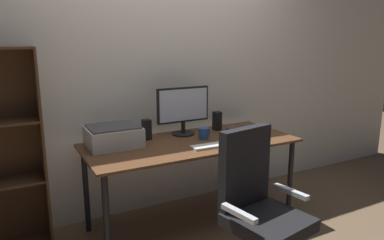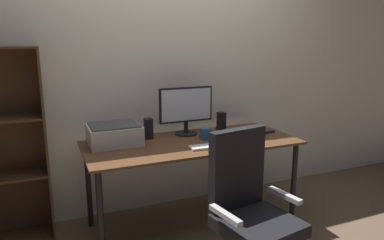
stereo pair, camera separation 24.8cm
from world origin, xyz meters
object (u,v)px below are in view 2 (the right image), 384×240
(speaker_left, at_px, (149,129))
(speaker_right, at_px, (221,121))
(keyboard, at_px, (208,146))
(mouse, at_px, (233,142))
(laptop, at_px, (252,131))
(desk, at_px, (192,150))
(printer, at_px, (114,134))
(coffee_mug, at_px, (205,134))
(monitor, at_px, (186,108))
(office_chair, at_px, (250,219))

(speaker_left, bearing_deg, speaker_right, 0.00)
(keyboard, height_order, mouse, mouse)
(laptop, bearing_deg, desk, -179.73)
(printer, bearing_deg, mouse, -23.90)
(keyboard, bearing_deg, laptop, 27.66)
(coffee_mug, relative_size, printer, 0.26)
(coffee_mug, relative_size, speaker_left, 0.60)
(desk, bearing_deg, monitor, 79.22)
(desk, height_order, coffee_mug, coffee_mug)
(keyboard, bearing_deg, speaker_right, 53.81)
(desk, relative_size, coffee_mug, 16.84)
(office_chair, bearing_deg, mouse, 59.88)
(speaker_right, height_order, office_chair, office_chair)
(laptop, bearing_deg, office_chair, -128.79)
(laptop, distance_m, printer, 1.22)
(keyboard, bearing_deg, monitor, 92.53)
(mouse, distance_m, speaker_left, 0.71)
(desk, distance_m, laptop, 0.63)
(coffee_mug, bearing_deg, office_chair, -96.11)
(monitor, distance_m, keyboard, 0.49)
(desk, distance_m, printer, 0.64)
(desk, bearing_deg, printer, 163.57)
(desk, bearing_deg, keyboard, -76.36)
(monitor, relative_size, speaker_right, 2.82)
(coffee_mug, height_order, office_chair, office_chair)
(keyboard, xyz_separation_m, speaker_left, (-0.35, 0.43, 0.08))
(desk, distance_m, speaker_left, 0.41)
(speaker_left, height_order, printer, speaker_left)
(mouse, relative_size, printer, 0.24)
(keyboard, relative_size, printer, 0.72)
(monitor, distance_m, coffee_mug, 0.30)
(laptop, bearing_deg, printer, 168.86)
(desk, xyz_separation_m, speaker_left, (-0.30, 0.22, 0.16))
(desk, relative_size, monitor, 3.58)
(speaker_right, bearing_deg, coffee_mug, -141.69)
(monitor, bearing_deg, printer, -174.79)
(printer, bearing_deg, monitor, 5.21)
(speaker_right, bearing_deg, monitor, 178.66)
(coffee_mug, distance_m, speaker_right, 0.33)
(monitor, distance_m, mouse, 0.54)
(coffee_mug, xyz_separation_m, speaker_left, (-0.42, 0.21, 0.04))
(printer, bearing_deg, coffee_mug, -12.19)
(monitor, relative_size, office_chair, 0.48)
(desk, bearing_deg, speaker_left, 142.93)
(mouse, bearing_deg, laptop, 51.38)
(coffee_mug, distance_m, laptop, 0.50)
(monitor, bearing_deg, mouse, -63.00)
(mouse, xyz_separation_m, laptop, (0.35, 0.28, -0.01))
(keyboard, height_order, office_chair, office_chair)
(desk, xyz_separation_m, mouse, (0.27, -0.21, 0.09))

